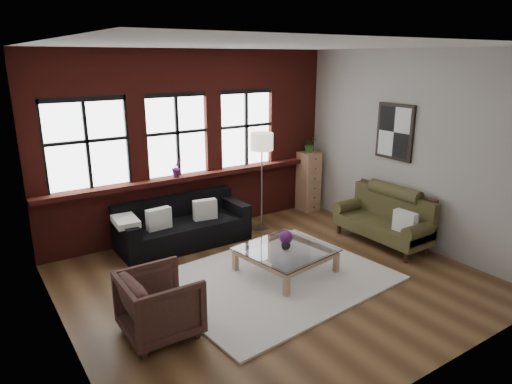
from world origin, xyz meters
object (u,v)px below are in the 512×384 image
coffee_table (286,261)px  vintage_settee (382,218)px  vase (286,244)px  floor_lamp (262,178)px  dark_sofa (183,222)px  armchair (160,304)px  drawer_chest (308,181)px

coffee_table → vintage_settee: bearing=-0.8°
vase → floor_lamp: floor_lamp is taller
floor_lamp → vintage_settee: bearing=-52.4°
dark_sofa → vase: dark_sofa is taller
armchair → floor_lamp: (2.84, 2.10, 0.59)m
vintage_settee → drawer_chest: size_ratio=1.42×
dark_sofa → drawer_chest: size_ratio=1.78×
drawer_chest → floor_lamp: (-1.44, -0.40, 0.36)m
vintage_settee → floor_lamp: size_ratio=0.89×
dark_sofa → coffee_table: 1.98m
vintage_settee → drawer_chest: bearing=86.1°
vintage_settee → coffee_table: size_ratio=1.48×
coffee_table → floor_lamp: 1.97m
armchair → coffee_table: bearing=-78.1°
floor_lamp → dark_sofa: bearing=174.6°
floor_lamp → armchair: bearing=-143.5°
vintage_settee → drawer_chest: drawer_chest is taller
dark_sofa → armchair: (-1.34, -2.24, -0.02)m
vintage_settee → floor_lamp: 2.19m
coffee_table → drawer_chest: 3.01m
coffee_table → drawer_chest: drawer_chest is taller
drawer_chest → floor_lamp: 1.54m
coffee_table → drawer_chest: (2.16, 2.06, 0.42)m
vase → drawer_chest: drawer_chest is taller
vase → drawer_chest: size_ratio=0.12×
dark_sofa → floor_lamp: 1.61m
coffee_table → floor_lamp: (0.71, 1.66, 0.78)m
vintage_settee → drawer_chest: 2.10m
vintage_settee → armchair: size_ratio=2.08×
dark_sofa → floor_lamp: floor_lamp is taller
armchair → drawer_chest: (4.28, 2.50, 0.23)m
vase → vintage_settee: bearing=-0.8°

